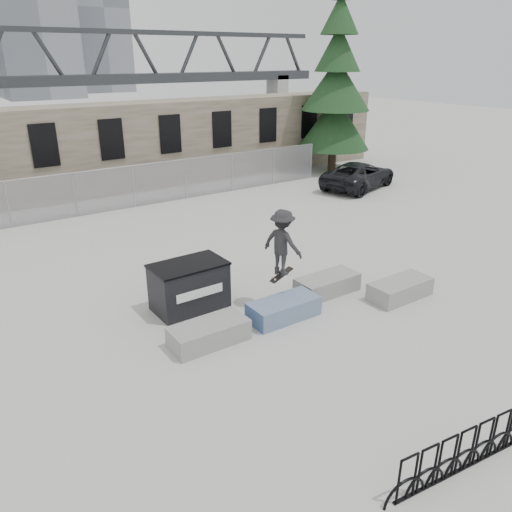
{
  "coord_description": "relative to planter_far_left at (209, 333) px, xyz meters",
  "views": [
    {
      "loc": [
        -8.25,
        -9.94,
        6.8
      ],
      "look_at": [
        -0.57,
        1.32,
        1.3
      ],
      "focal_mm": 35.0,
      "sensor_mm": 36.0,
      "label": 1
    }
  ],
  "objects": [
    {
      "name": "suv",
      "position": [
        14.65,
        9.38,
        0.42
      ],
      "size": [
        5.6,
        3.78,
        1.43
      ],
      "primitive_type": "imported",
      "rotation": [
        0.0,
        0.0,
        1.87
      ],
      "color": "black",
      "rests_on": "ground"
    },
    {
      "name": "chainlink_fence",
      "position": [
        3.07,
        12.74,
        0.74
      ],
      "size": [
        22.06,
        0.06,
        2.02
      ],
      "color": "gray",
      "rests_on": "ground"
    },
    {
      "name": "stone_wall",
      "position": [
        3.07,
        16.48,
        1.96
      ],
      "size": [
        36.0,
        2.58,
        4.5
      ],
      "color": "#675E4C",
      "rests_on": "ground"
    },
    {
      "name": "ground",
      "position": [
        3.07,
        0.24,
        -0.3
      ],
      "size": [
        120.0,
        120.0,
        0.0
      ],
      "primitive_type": "plane",
      "color": "#A9A8A4",
      "rests_on": "ground"
    },
    {
      "name": "planter_center_right",
      "position": [
        4.42,
        0.51,
        0.0
      ],
      "size": [
        2.0,
        0.9,
        0.55
      ],
      "color": "gray",
      "rests_on": "ground"
    },
    {
      "name": "bike_rack",
      "position": [
        1.62,
        -6.18,
        0.14
      ],
      "size": [
        3.57,
        0.45,
        0.9
      ],
      "rotation": [
        0.0,
        0.0,
        -0.11
      ],
      "color": "black",
      "rests_on": "ground"
    },
    {
      "name": "dumpster",
      "position": [
        0.49,
        1.99,
        0.4
      ],
      "size": [
        2.11,
        1.31,
        1.38
      ],
      "rotation": [
        0.0,
        0.0,
        0.02
      ],
      "color": "black",
      "rests_on": "ground"
    },
    {
      "name": "planter_center_left",
      "position": [
        2.35,
        -0.01,
        0.0
      ],
      "size": [
        2.0,
        0.9,
        0.55
      ],
      "color": "#2D5087",
      "rests_on": "ground"
    },
    {
      "name": "skateboarder",
      "position": [
        2.7,
        0.56,
        1.69
      ],
      "size": [
        1.05,
        1.38,
        2.05
      ],
      "rotation": [
        0.0,
        0.0,
        1.89
      ],
      "color": "#242426",
      "rests_on": "ground"
    },
    {
      "name": "truss_bridge",
      "position": [
        13.07,
        55.24,
        3.83
      ],
      "size": [
        70.0,
        3.0,
        9.8
      ],
      "color": "#2D3033",
      "rests_on": "ground"
    },
    {
      "name": "planter_offset",
      "position": [
        6.01,
        -0.98,
        0.0
      ],
      "size": [
        2.0,
        0.9,
        0.55
      ],
      "color": "gray",
      "rests_on": "ground"
    },
    {
      "name": "planter_far_left",
      "position": [
        0.0,
        0.0,
        0.0
      ],
      "size": [
        2.0,
        0.9,
        0.55
      ],
      "color": "gray",
      "rests_on": "ground"
    },
    {
      "name": "spruce_tree",
      "position": [
        16.48,
        13.55,
        4.57
      ],
      "size": [
        4.39,
        4.39,
        11.5
      ],
      "color": "#38281E",
      "rests_on": "ground"
    }
  ]
}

